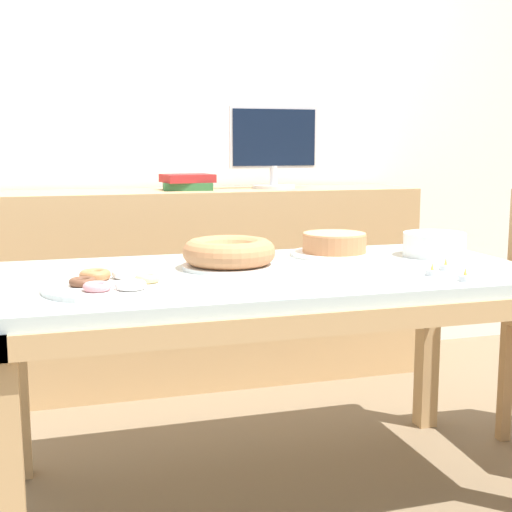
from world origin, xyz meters
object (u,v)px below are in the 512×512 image
tealight_left_edge (446,267)px  tealight_right_edge (432,272)px  cake_golden_bundt (229,254)px  computer_monitor (274,148)px  tealight_centre (465,277)px  cake_chocolate_round (334,245)px  pastry_platter (111,285)px  plate_stack (434,244)px  book_stack (187,182)px

tealight_left_edge → tealight_right_edge: same height
cake_golden_bundt → computer_monitor: bearing=65.3°
tealight_left_edge → tealight_centre: size_ratio=1.00×
cake_golden_bundt → tealight_centre: 0.70m
cake_chocolate_round → cake_golden_bundt: size_ratio=1.03×
cake_chocolate_round → tealight_centre: (0.17, -0.53, -0.02)m
tealight_right_edge → cake_chocolate_round: bearing=106.2°
tealight_left_edge → tealight_right_edge: bearing=-142.1°
tealight_centre → pastry_platter: bearing=170.1°
plate_stack → tealight_left_edge: (-0.11, -0.26, -0.03)m
plate_stack → tealight_right_edge: (-0.20, -0.32, -0.03)m
book_stack → tealight_centre: book_stack is taller
plate_stack → book_stack: bearing=120.7°
tealight_left_edge → tealight_right_edge: size_ratio=1.00×
plate_stack → tealight_left_edge: bearing=-113.7°
tealight_centre → tealight_right_edge: 0.11m
cake_chocolate_round → plate_stack: 0.34m
pastry_platter → plate_stack: bearing=13.0°
pastry_platter → tealight_centre: bearing=-9.9°
computer_monitor → cake_chocolate_round: size_ratio=1.42×
computer_monitor → cake_chocolate_round: computer_monitor is taller
book_stack → tealight_right_edge: size_ratio=5.96×
computer_monitor → tealight_right_edge: (0.03, -1.39, -0.35)m
cake_chocolate_round → cake_golden_bundt: cake_golden_bundt is taller
book_stack → pastry_platter: book_stack is taller
plate_stack → computer_monitor: bearing=101.9°
pastry_platter → cake_chocolate_round: bearing=24.7°
cake_chocolate_round → tealight_right_edge: bearing=-73.8°
cake_chocolate_round → book_stack: bearing=108.0°
book_stack → cake_golden_bundt: (-0.10, -1.10, -0.16)m
book_stack → plate_stack: book_stack is taller
plate_stack → tealight_centre: (-0.15, -0.42, -0.03)m
book_stack → tealight_right_edge: (0.44, -1.39, -0.20)m
cake_golden_bundt → plate_stack: 0.73m
book_stack → cake_chocolate_round: book_stack is taller
computer_monitor → plate_stack: (0.22, -1.07, -0.32)m
pastry_platter → tealight_left_edge: 1.00m
cake_golden_bundt → pastry_platter: bearing=-149.5°
pastry_platter → tealight_centre: (0.96, -0.17, -0.00)m
cake_golden_bundt → plate_stack: size_ratio=1.38×
cake_chocolate_round → tealight_centre: cake_chocolate_round is taller
cake_golden_bundt → tealight_right_edge: 0.61m
book_stack → cake_golden_bundt: book_stack is taller
book_stack → plate_stack: size_ratio=1.14×
computer_monitor → book_stack: size_ratio=1.78×
cake_chocolate_round → tealight_centre: bearing=-72.4°
cake_golden_bundt → pastry_platter: (-0.38, -0.22, -0.03)m
computer_monitor → pastry_platter: (-0.89, -1.32, -0.35)m
tealight_left_edge → pastry_platter: bearing=-180.0°
cake_chocolate_round → tealight_left_edge: cake_chocolate_round is taller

